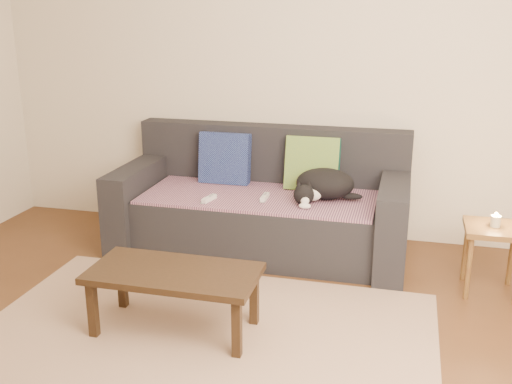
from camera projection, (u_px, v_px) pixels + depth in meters
ground at (188, 360)px, 3.06m from camera, size 4.50×4.50×0.00m
back_wall at (276, 67)px, 4.53m from camera, size 4.50×0.04×2.60m
sofa at (262, 208)px, 4.43m from camera, size 2.10×0.94×0.87m
throw_blanket at (259, 196)px, 4.31m from camera, size 1.66×0.74×0.02m
cushion_navy at (225, 158)px, 4.57m from camera, size 0.39×0.15×0.40m
cushion_green at (312, 164)px, 4.41m from camera, size 0.39×0.19×0.41m
cat at (323, 185)px, 4.18m from camera, size 0.52×0.50×0.22m
wii_remote_a at (209, 199)px, 4.17m from camera, size 0.07×0.15×0.03m
wii_remote_b at (265, 197)px, 4.20m from camera, size 0.04×0.15×0.03m
side_table at (493, 238)px, 3.71m from camera, size 0.35×0.35×0.44m
candle at (496, 221)px, 3.67m from camera, size 0.06×0.06×0.09m
rug at (198, 344)px, 3.20m from camera, size 2.50×1.80×0.01m
coffee_table at (174, 278)px, 3.25m from camera, size 0.92×0.46×0.37m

